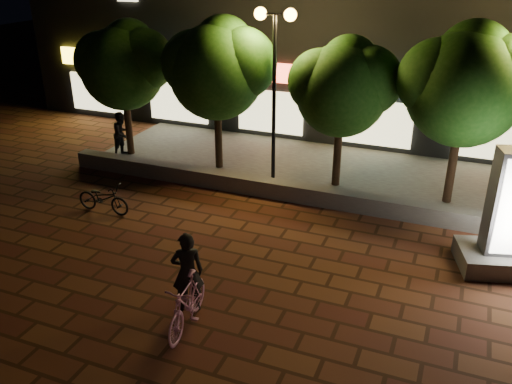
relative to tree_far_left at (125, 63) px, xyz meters
The scene contains 12 objects.
ground 9.43m from the tree_far_left, 38.18° to the right, with size 80.00×80.00×0.00m, color brown.
retaining_wall 7.72m from the tree_far_left, 11.89° to the right, with size 16.00×0.45×0.50m, color slate.
sidewalk 7.74m from the tree_far_left, ahead, with size 16.00×5.00×0.08m, color slate.
tree_far_left is the anchor object (origin of this frame).
tree_left 3.51m from the tree_far_left, ahead, with size 3.60×3.00×4.89m.
tree_mid 7.50m from the tree_far_left, ahead, with size 3.24×2.70×4.50m.
tree_right 10.81m from the tree_far_left, ahead, with size 3.72×3.10×5.07m.
street_lamp_left 5.50m from the tree_far_left, ahead, with size 1.26×0.36×5.18m.
scooter_pink 10.48m from the tree_far_left, 50.30° to the right, with size 0.51×1.81×1.09m, color #E593D1.
rider 9.86m from the tree_far_left, 49.49° to the right, with size 0.64×0.42×1.76m, color black.
scooter_parked 5.43m from the tree_far_left, 66.23° to the right, with size 0.57×1.63×0.86m, color black.
pedestrian 2.46m from the tree_far_left, 125.74° to the right, with size 0.76×0.59×1.56m, color black.
Camera 1 is at (3.91, -9.68, 6.73)m, focal length 37.53 mm.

